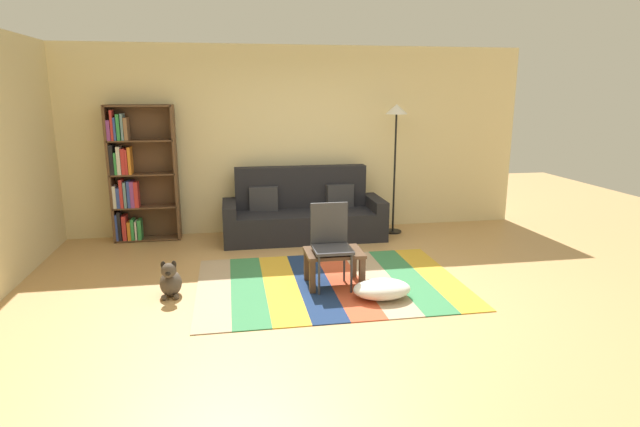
% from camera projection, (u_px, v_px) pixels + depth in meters
% --- Properties ---
extents(ground_plane, '(14.00, 14.00, 0.00)m').
position_uv_depth(ground_plane, '(332.00, 288.00, 5.54)').
color(ground_plane, tan).
extents(back_wall, '(6.80, 0.10, 2.70)m').
position_uv_depth(back_wall, '(299.00, 140.00, 7.67)').
color(back_wall, beige).
rests_on(back_wall, ground_plane).
extents(rug, '(2.85, 2.03, 0.01)m').
position_uv_depth(rug, '(330.00, 283.00, 5.67)').
color(rug, tan).
rests_on(rug, ground_plane).
extents(couch, '(2.26, 0.80, 1.00)m').
position_uv_depth(couch, '(303.00, 215.00, 7.40)').
color(couch, black).
rests_on(couch, ground_plane).
extents(bookshelf, '(0.90, 0.28, 1.88)m').
position_uv_depth(bookshelf, '(135.00, 177.00, 7.15)').
color(bookshelf, brown).
rests_on(bookshelf, ground_plane).
extents(coffee_table, '(0.61, 0.46, 0.38)m').
position_uv_depth(coffee_table, '(334.00, 258.00, 5.55)').
color(coffee_table, '#513826').
rests_on(coffee_table, rug).
extents(pouf, '(0.59, 0.41, 0.19)m').
position_uv_depth(pouf, '(382.00, 289.00, 5.24)').
color(pouf, white).
rests_on(pouf, rug).
extents(dog, '(0.22, 0.35, 0.40)m').
position_uv_depth(dog, '(170.00, 281.00, 5.30)').
color(dog, '#473D33').
rests_on(dog, ground_plane).
extents(standing_lamp, '(0.32, 0.32, 1.88)m').
position_uv_depth(standing_lamp, '(396.00, 126.00, 7.38)').
color(standing_lamp, black).
rests_on(standing_lamp, ground_plane).
extents(tv_remote, '(0.08, 0.16, 0.02)m').
position_uv_depth(tv_remote, '(332.00, 251.00, 5.51)').
color(tv_remote, black).
rests_on(tv_remote, coffee_table).
extents(folding_chair, '(0.40, 0.40, 0.90)m').
position_uv_depth(folding_chair, '(331.00, 238.00, 5.50)').
color(folding_chair, '#38383D').
rests_on(folding_chair, ground_plane).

